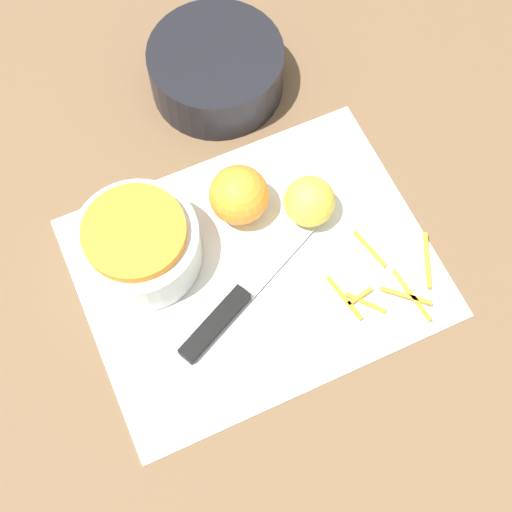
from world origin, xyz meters
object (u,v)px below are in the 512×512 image
(knife, at_px, (228,309))
(orange_left, at_px, (239,195))
(lemon, at_px, (309,201))
(bowl_speckled, at_px, (138,244))
(bowl_dark, at_px, (216,69))

(knife, relative_size, orange_left, 3.00)
(knife, xyz_separation_m, lemon, (0.14, 0.08, 0.02))
(bowl_speckled, bearing_deg, lemon, -8.26)
(orange_left, relative_size, lemon, 1.17)
(knife, distance_m, lemon, 0.16)
(bowl_dark, height_order, orange_left, orange_left)
(bowl_dark, distance_m, lemon, 0.23)
(bowl_dark, relative_size, lemon, 2.83)
(lemon, bearing_deg, bowl_speckled, 171.74)
(bowl_speckled, height_order, knife, bowl_speckled)
(bowl_dark, height_order, lemon, bowl_dark)
(bowl_speckled, xyz_separation_m, knife, (0.07, -0.11, -0.03))
(bowl_dark, xyz_separation_m, knife, (-0.12, -0.30, -0.02))
(bowl_speckled, distance_m, lemon, 0.21)
(bowl_dark, xyz_separation_m, orange_left, (-0.05, -0.19, 0.01))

